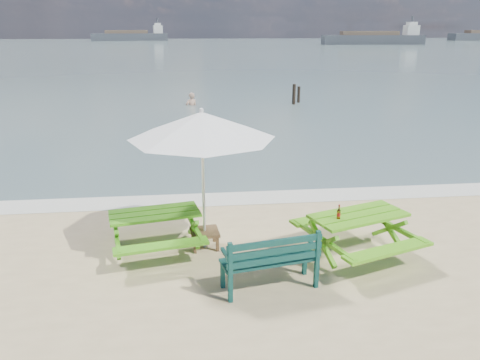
{
  "coord_description": "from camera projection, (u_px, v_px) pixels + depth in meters",
  "views": [
    {
      "loc": [
        -1.51,
        -5.89,
        3.94
      ],
      "look_at": [
        -0.52,
        3.0,
        1.0
      ],
      "focal_mm": 35.0,
      "sensor_mm": 36.0,
      "label": 1
    }
  ],
  "objects": [
    {
      "name": "sea",
      "position": [
        194.0,
        49.0,
        87.2
      ],
      "size": [
        300.0,
        300.0,
        0.0
      ],
      "primitive_type": "plane",
      "color": "slate",
      "rests_on": "ground"
    },
    {
      "name": "foam_strip",
      "position": [
        254.0,
        198.0,
        11.29
      ],
      "size": [
        22.0,
        0.9,
        0.01
      ],
      "primitive_type": "cube",
      "color": "silver",
      "rests_on": "ground"
    },
    {
      "name": "picnic_table_left",
      "position": [
        156.0,
        232.0,
        8.54
      ],
      "size": [
        1.9,
        2.04,
        0.76
      ],
      "color": "#459A17",
      "rests_on": "ground"
    },
    {
      "name": "picnic_table_right",
      "position": [
        357.0,
        236.0,
        8.33
      ],
      "size": [
        2.22,
        2.33,
        0.81
      ],
      "color": "#54A619",
      "rests_on": "ground"
    },
    {
      "name": "park_bench",
      "position": [
        269.0,
        271.0,
        7.34
      ],
      "size": [
        1.58,
        0.79,
        0.93
      ],
      "color": "#0D3A35",
      "rests_on": "ground"
    },
    {
      "name": "side_table",
      "position": [
        205.0,
        239.0,
        8.72
      ],
      "size": [
        0.56,
        0.56,
        0.34
      ],
      "color": "brown",
      "rests_on": "ground"
    },
    {
      "name": "patio_umbrella",
      "position": [
        202.0,
        125.0,
        8.05
      ],
      "size": [
        2.8,
        2.8,
        2.56
      ],
      "color": "silver",
      "rests_on": "ground"
    },
    {
      "name": "beer_bottle",
      "position": [
        339.0,
        214.0,
        7.98
      ],
      "size": [
        0.06,
        0.06,
        0.25
      ],
      "color": "#8D4014",
      "rests_on": "picnic_table_right"
    },
    {
      "name": "swimmer",
      "position": [
        192.0,
        109.0,
        24.73
      ],
      "size": [
        0.74,
        0.62,
        1.73
      ],
      "color": "tan",
      "rests_on": "ground"
    },
    {
      "name": "mooring_pilings",
      "position": [
        296.0,
        96.0,
        25.03
      ],
      "size": [
        0.57,
        0.77,
        1.27
      ],
      "color": "black",
      "rests_on": "ground"
    },
    {
      "name": "cargo_ships",
      "position": [
        421.0,
        37.0,
        127.2
      ],
      "size": [
        153.38,
        42.01,
        4.4
      ],
      "color": "#3B3E46",
      "rests_on": "ground"
    }
  ]
}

